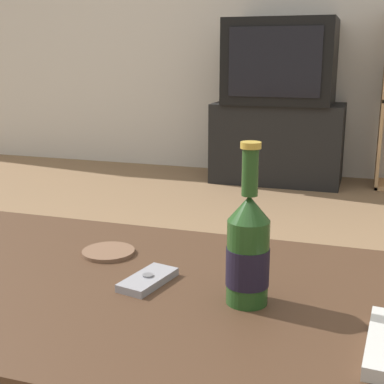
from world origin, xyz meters
name	(u,v)px	position (x,y,z in m)	size (l,w,h in m)	color
coffee_table	(110,310)	(0.00, 0.00, 0.37)	(1.35, 0.63, 0.43)	#422B1C
tv_stand	(278,143)	(-0.13, 2.73, 0.26)	(0.84, 0.43, 0.52)	black
television	(281,62)	(-0.13, 2.73, 0.79)	(0.68, 0.50, 0.53)	black
beer_bottle	(248,250)	(0.26, -0.01, 0.52)	(0.07, 0.07, 0.27)	#1E4219
cell_phone	(148,280)	(0.07, 0.01, 0.44)	(0.08, 0.13, 0.02)	gray
remote_control	(382,342)	(0.47, -0.09, 0.44)	(0.05, 0.18, 0.02)	beige
coaster	(108,252)	(-0.06, 0.12, 0.43)	(0.11, 0.11, 0.01)	brown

